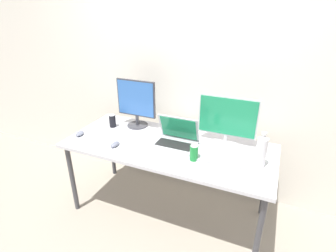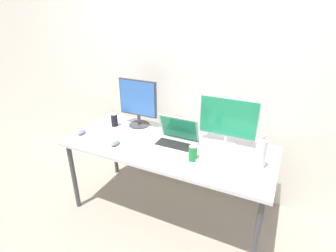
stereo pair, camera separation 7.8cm
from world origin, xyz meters
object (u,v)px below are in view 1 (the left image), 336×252
object	(u,v)px
laptop_silver	(176,138)
monitor_left	(136,102)
soda_can_near_keyboard	(194,153)
work_desk	(168,150)
water_bottle	(261,151)
keyboard_main	(219,160)
mouse_by_keyboard	(115,144)
monitor_center	(227,119)
mouse_by_laptop	(80,134)
soda_can_by_laptop	(112,121)

from	to	relation	value
laptop_silver	monitor_left	bearing A→B (deg)	157.96
laptop_silver	soda_can_near_keyboard	xyz separation A→B (m)	(0.22, -0.18, 0.00)
soda_can_near_keyboard	monitor_left	bearing A→B (deg)	151.85
laptop_silver	work_desk	bearing A→B (deg)	-148.74
water_bottle	soda_can_near_keyboard	xyz separation A→B (m)	(-0.48, -0.11, -0.07)
keyboard_main	mouse_by_keyboard	xyz separation A→B (m)	(-0.88, -0.12, 0.01)
work_desk	water_bottle	size ratio (longest dim) A/B	6.38
soda_can_near_keyboard	keyboard_main	bearing A→B (deg)	18.75
keyboard_main	monitor_left	bearing A→B (deg)	156.48
monitor_left	keyboard_main	world-z (taller)	monitor_left
monitor_center	laptop_silver	bearing A→B (deg)	-152.16
mouse_by_laptop	soda_can_near_keyboard	bearing A→B (deg)	-12.14
mouse_by_laptop	water_bottle	bearing A→B (deg)	-8.38
monitor_left	soda_can_near_keyboard	world-z (taller)	monitor_left
soda_can_near_keyboard	soda_can_by_laptop	bearing A→B (deg)	163.89
water_bottle	soda_can_near_keyboard	bearing A→B (deg)	-167.05
water_bottle	keyboard_main	bearing A→B (deg)	-170.93
mouse_by_laptop	monitor_center	bearing A→B (deg)	4.51
monitor_center	mouse_by_laptop	xyz separation A→B (m)	(-1.28, -0.40, -0.21)
monitor_center	soda_can_by_laptop	xyz separation A→B (m)	(-1.10, -0.11, -0.16)
monitor_left	mouse_by_keyboard	bearing A→B (deg)	-86.17
monitor_center	laptop_silver	world-z (taller)	monitor_center
mouse_by_laptop	monitor_left	bearing A→B (deg)	32.97
monitor_center	soda_can_near_keyboard	size ratio (longest dim) A/B	4.00
water_bottle	monitor_center	bearing A→B (deg)	139.03
work_desk	monitor_left	bearing A→B (deg)	151.17
work_desk	mouse_by_laptop	world-z (taller)	mouse_by_laptop
monitor_left	soda_can_by_laptop	world-z (taller)	monitor_left
work_desk	water_bottle	bearing A→B (deg)	-2.53
laptop_silver	soda_can_near_keyboard	size ratio (longest dim) A/B	2.84
work_desk	mouse_by_keyboard	xyz separation A→B (m)	(-0.41, -0.20, 0.08)
water_bottle	soda_can_by_laptop	world-z (taller)	water_bottle
soda_can_by_laptop	monitor_left	bearing A→B (deg)	28.32
monitor_center	water_bottle	bearing A→B (deg)	-40.97
soda_can_by_laptop	keyboard_main	bearing A→B (deg)	-10.43
work_desk	monitor_left	distance (m)	0.59
keyboard_main	laptop_silver	bearing A→B (deg)	159.71
laptop_silver	soda_can_by_laptop	size ratio (longest dim) A/B	2.84
soda_can_by_laptop	mouse_by_keyboard	bearing A→B (deg)	-53.36
monitor_left	monitor_center	distance (m)	0.89
water_bottle	mouse_by_laptop	bearing A→B (deg)	-175.55
laptop_silver	mouse_by_keyboard	xyz separation A→B (m)	(-0.47, -0.24, -0.04)
water_bottle	laptop_silver	bearing A→B (deg)	174.11
keyboard_main	soda_can_by_laptop	distance (m)	1.15
soda_can_by_laptop	monitor_center	bearing A→B (deg)	5.92
monitor_center	keyboard_main	world-z (taller)	monitor_center
monitor_left	water_bottle	world-z (taller)	monitor_left
monitor_center	laptop_silver	size ratio (longest dim) A/B	1.41
laptop_silver	water_bottle	bearing A→B (deg)	-5.89
work_desk	keyboard_main	xyz separation A→B (m)	(0.47, -0.08, 0.07)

